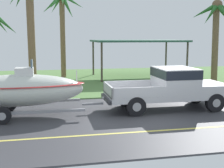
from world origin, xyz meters
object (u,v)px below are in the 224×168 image
Objects in this scene: palm_tree_near_left at (62,14)px; carport_awning at (138,42)px; boat_on_trailer at (18,90)px; palm_tree_mid at (30,1)px; palm_tree_far_right at (217,21)px; pickup_truck_towing at (174,86)px.

carport_awning is at bearing -11.24° from palm_tree_near_left.
boat_on_trailer is 13.19m from carport_awning.
palm_tree_mid reaches higher than carport_awning.
carport_awning is at bearing 145.75° from palm_tree_far_right.
palm_tree_near_left is at bearing 168.76° from carport_awning.
carport_awning is at bearing 32.62° from palm_tree_mid.
pickup_truck_towing is 10.57m from carport_awning.
palm_tree_mid is at bearing 86.52° from boat_on_trailer.
palm_tree_near_left is 11.33m from palm_tree_far_right.
palm_tree_near_left is (2.31, 11.47, 3.84)m from boat_on_trailer.
palm_tree_far_right is at bearing 49.44° from pickup_truck_towing.
pickup_truck_towing is at bearing 0.00° from boat_on_trailer.
boat_on_trailer is 0.91× the size of palm_tree_mid.
carport_awning is 1.04× the size of palm_tree_near_left.
pickup_truck_towing is 0.81× the size of carport_awning.
carport_awning is (1.35, 10.34, 1.77)m from pickup_truck_towing.
boat_on_trailer reaches higher than pickup_truck_towing.
palm_tree_near_left reaches higher than carport_awning.
palm_tree_mid is at bearing 139.47° from pickup_truck_towing.
boat_on_trailer is 1.11× the size of palm_tree_far_right.
pickup_truck_towing is 12.87m from palm_tree_near_left.
palm_tree_mid is (0.33, 5.42, 4.05)m from boat_on_trailer.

